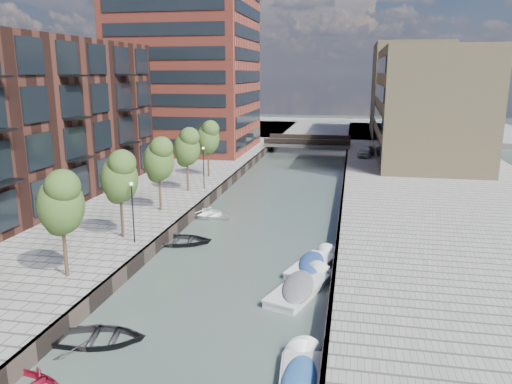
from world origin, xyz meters
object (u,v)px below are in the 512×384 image
(tree_5, at_px, (187,146))
(tree_6, at_px, (208,137))
(motorboat_2, at_px, (304,380))
(motorboat_4, at_px, (302,287))
(sloop_3, at_px, (206,217))
(motorboat_3, at_px, (314,264))
(bridge, at_px, (308,143))
(car, at_px, (366,151))
(tree_3, at_px, (119,176))
(motorboat_0, at_px, (299,380))
(tree_2, at_px, (60,201))
(sloop_4, at_px, (179,244))
(sloop_1, at_px, (98,342))
(tree_4, at_px, (159,158))

(tree_5, xyz_separation_m, tree_6, (0.00, 7.00, 0.00))
(motorboat_2, xyz_separation_m, motorboat_4, (-0.97, 8.51, 0.12))
(sloop_3, relative_size, motorboat_3, 0.95)
(bridge, height_order, sloop_3, bridge)
(tree_6, height_order, car, tree_6)
(sloop_3, bearing_deg, car, -4.28)
(bridge, xyz_separation_m, tree_3, (-8.50, -47.00, 3.92))
(motorboat_0, xyz_separation_m, car, (3.52, 50.70, 1.55))
(tree_2, distance_m, sloop_4, 10.97)
(tree_2, distance_m, motorboat_4, 14.10)
(sloop_1, distance_m, motorboat_2, 9.66)
(tree_2, distance_m, tree_4, 14.00)
(tree_5, xyz_separation_m, motorboat_4, (12.87, -18.31, -5.09))
(bridge, xyz_separation_m, sloop_3, (-5.20, -38.03, -1.39))
(tree_6, xyz_separation_m, car, (17.18, 16.75, -3.57))
(sloop_3, bearing_deg, bridge, 13.68)
(tree_4, relative_size, sloop_4, 1.25)
(tree_4, xyz_separation_m, motorboat_2, (13.84, -19.82, -5.21))
(sloop_3, xyz_separation_m, motorboat_2, (10.53, -21.79, 0.10))
(tree_5, relative_size, tree_6, 1.00)
(tree_5, bearing_deg, sloop_1, -80.57)
(tree_5, height_order, motorboat_0, tree_5)
(tree_2, distance_m, motorboat_3, 15.60)
(tree_4, relative_size, sloop_1, 1.35)
(tree_2, relative_size, tree_3, 1.00)
(bridge, height_order, tree_2, tree_2)
(tree_2, bearing_deg, tree_5, 90.00)
(tree_4, distance_m, tree_5, 7.00)
(motorboat_3, bearing_deg, tree_3, 177.49)
(tree_2, distance_m, tree_3, 7.00)
(sloop_4, bearing_deg, sloop_1, 175.11)
(car, bearing_deg, tree_6, -122.97)
(tree_3, xyz_separation_m, sloop_4, (3.33, 2.01, -5.31))
(sloop_1, distance_m, sloop_3, 20.58)
(bridge, xyz_separation_m, sloop_4, (-5.17, -44.99, -1.39))
(motorboat_0, distance_m, motorboat_2, 0.24)
(tree_6, xyz_separation_m, motorboat_4, (12.87, -25.31, -5.09))
(tree_2, bearing_deg, tree_6, 90.00)
(sloop_4, relative_size, car, 1.10)
(tree_4, distance_m, motorboat_4, 17.87)
(tree_3, bearing_deg, bridge, 79.75)
(tree_6, relative_size, motorboat_4, 1.03)
(tree_2, distance_m, tree_5, 21.00)
(tree_2, relative_size, motorboat_2, 1.15)
(sloop_1, distance_m, sloop_4, 13.63)
(tree_6, bearing_deg, tree_3, -90.00)
(tree_6, relative_size, sloop_1, 1.35)
(sloop_3, height_order, motorboat_3, motorboat_3)
(bridge, bearing_deg, tree_6, -108.10)
(bridge, xyz_separation_m, motorboat_0, (5.16, -59.95, -1.21))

